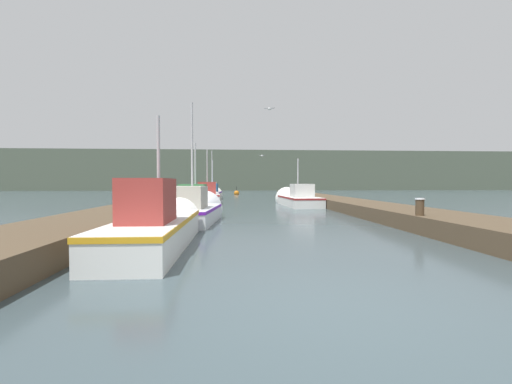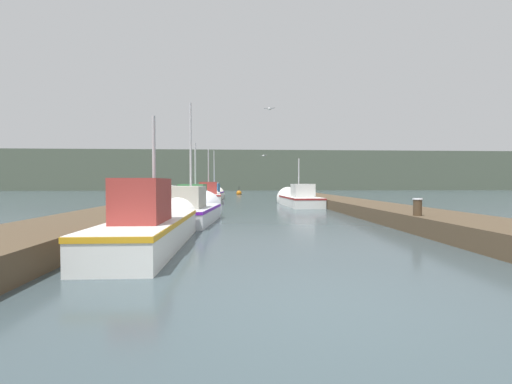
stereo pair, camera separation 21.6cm
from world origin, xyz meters
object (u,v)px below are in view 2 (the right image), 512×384
object	(u,v)px
fishing_boat_4	(209,196)
mooring_piling_0	(417,216)
fishing_boat_5	(215,194)
fishing_boat_1	(193,210)
fishing_boat_2	(196,203)
mooring_piling_1	(290,192)
channel_buoy	(239,193)
mooring_piling_2	(172,199)
fishing_boat_3	(297,199)
fishing_boat_0	(156,224)
seagull_1	(264,156)
seagull_lead	(269,109)
fishing_boat_6	(214,192)

from	to	relation	value
fishing_boat_4	mooring_piling_0	size ratio (longest dim) A/B	5.64
fishing_boat_5	mooring_piling_0	distance (m)	21.72
fishing_boat_1	fishing_boat_5	bearing A→B (deg)	95.69
fishing_boat_2	mooring_piling_1	xyz separation A→B (m)	(7.35, 15.85, 0.07)
channel_buoy	mooring_piling_2	bearing A→B (deg)	-97.49
mooring_piling_1	fishing_boat_3	bearing A→B (deg)	-96.60
fishing_boat_3	mooring_piling_1	size ratio (longest dim) A/B	6.71
fishing_boat_0	channel_buoy	bearing A→B (deg)	86.64
fishing_boat_5	channel_buoy	bearing A→B (deg)	81.47
fishing_boat_2	mooring_piling_2	world-z (taller)	fishing_boat_2
seagull_1	fishing_boat_5	bearing A→B (deg)	10.05
mooring_piling_1	channel_buoy	bearing A→B (deg)	122.01
fishing_boat_1	mooring_piling_1	size ratio (longest dim) A/B	5.26
mooring_piling_0	mooring_piling_1	xyz separation A→B (m)	(-0.01, 23.96, -0.03)
fishing_boat_3	channel_buoy	world-z (taller)	fishing_boat_3
fishing_boat_3	seagull_1	world-z (taller)	seagull_1
seagull_lead	fishing_boat_2	bearing A→B (deg)	-161.50
mooring_piling_0	mooring_piling_2	size ratio (longest dim) A/B	0.75
fishing_boat_1	fishing_boat_2	world-z (taller)	fishing_boat_1
fishing_boat_6	mooring_piling_1	size ratio (longest dim) A/B	5.17
fishing_boat_3	seagull_lead	xyz separation A→B (m)	(-2.23, -4.49, 4.87)
mooring_piling_1	channel_buoy	size ratio (longest dim) A/B	0.85
fishing_boat_1	channel_buoy	distance (m)	28.40
fishing_boat_2	fishing_boat_4	bearing A→B (deg)	89.82
fishing_boat_1	mooring_piling_1	xyz separation A→B (m)	(6.95, 20.38, 0.06)
mooring_piling_2	fishing_boat_6	bearing A→B (deg)	87.46
fishing_boat_2	channel_buoy	xyz separation A→B (m)	(2.37, 23.80, -0.24)
fishing_boat_0	fishing_boat_3	xyz separation A→B (m)	(5.89, 13.73, -0.06)
fishing_boat_6	seagull_1	world-z (taller)	fishing_boat_6
fishing_boat_6	mooring_piling_0	bearing A→B (deg)	-68.29
fishing_boat_1	fishing_boat_4	size ratio (longest dim) A/B	0.88
mooring_piling_1	fishing_boat_0	bearing A→B (deg)	-105.98
fishing_boat_2	fishing_boat_3	xyz separation A→B (m)	(6.02, 4.38, -0.01)
mooring_piling_1	seagull_lead	size ratio (longest dim) A/B	1.74
fishing_boat_0	fishing_boat_6	bearing A→B (deg)	91.12
mooring_piling_2	mooring_piling_1	bearing A→B (deg)	64.45
fishing_boat_0	seagull_1	world-z (taller)	seagull_1
fishing_boat_2	mooring_piling_2	size ratio (longest dim) A/B	4.18
mooring_piling_0	mooring_piling_2	bearing A→B (deg)	141.56
fishing_boat_2	fishing_boat_6	distance (m)	16.76
fishing_boat_2	mooring_piling_1	distance (m)	17.47
fishing_boat_2	mooring_piling_1	size ratio (longest dim) A/B	5.87
mooring_piling_1	seagull_1	xyz separation A→B (m)	(-3.07, -6.01, 3.16)
fishing_boat_2	fishing_boat_5	bearing A→B (deg)	89.40
fishing_boat_5	seagull_1	xyz separation A→B (m)	(4.12, -2.54, 3.17)
fishing_boat_0	fishing_boat_3	bearing A→B (deg)	67.30
mooring_piling_0	channel_buoy	xyz separation A→B (m)	(-4.99, 31.91, -0.34)
fishing_boat_0	fishing_boat_6	distance (m)	26.11
fishing_boat_0	fishing_boat_6	xyz separation A→B (m)	(-0.27, 26.11, 0.02)
mooring_piling_2	seagull_1	size ratio (longest dim) A/B	2.78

